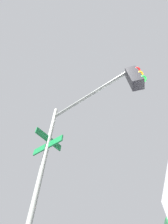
# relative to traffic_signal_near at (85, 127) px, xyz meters

# --- Properties ---
(traffic_signal_near) EXTENTS (1.71, 3.36, 5.76)m
(traffic_signal_near) POSITION_rel_traffic_signal_near_xyz_m (0.00, 0.00, 0.00)
(traffic_signal_near) COLOR slate
(traffic_signal_near) RESTS_ON ground_plane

